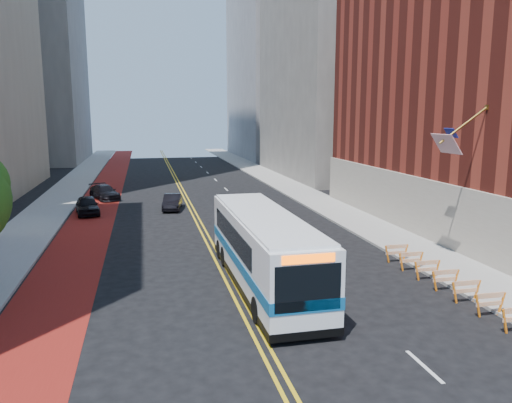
{
  "coord_description": "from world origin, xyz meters",
  "views": [
    {
      "loc": [
        -3.91,
        -15.56,
        8.15
      ],
      "look_at": [
        1.41,
        8.0,
        3.9
      ],
      "focal_mm": 35.0,
      "sensor_mm": 36.0,
      "label": 1
    }
  ],
  "objects": [
    {
      "name": "ground",
      "position": [
        0.0,
        0.0,
        0.0
      ],
      "size": [
        160.0,
        160.0,
        0.0
      ],
      "primitive_type": "plane",
      "color": "black",
      "rests_on": "ground"
    },
    {
      "name": "transit_bus",
      "position": [
        1.48,
        6.84,
        1.85
      ],
      "size": [
        2.93,
        12.89,
        3.54
      ],
      "rotation": [
        0.0,
        0.0,
        0.01
      ],
      "color": "white",
      "rests_on": "ground"
    },
    {
      "name": "sidewalk_right",
      "position": [
        12.0,
        30.0,
        0.07
      ],
      "size": [
        4.0,
        140.0,
        0.15
      ],
      "primitive_type": "cube",
      "color": "gray",
      "rests_on": "ground"
    },
    {
      "name": "midrise_right_near",
      "position": [
        23.0,
        48.0,
        20.0
      ],
      "size": [
        18.0,
        26.0,
        40.0
      ],
      "primitive_type": "cube",
      "color": "slate",
      "rests_on": "ground"
    },
    {
      "name": "midrise_right_far",
      "position": [
        24.0,
        78.0,
        27.5
      ],
      "size": [
        20.0,
        28.0,
        55.0
      ],
      "primitive_type": "cube",
      "color": "gray",
      "rests_on": "ground"
    },
    {
      "name": "car_b",
      "position": [
        -1.64,
        27.36,
        0.66
      ],
      "size": [
        1.98,
        4.19,
        1.33
      ],
      "primitive_type": "imported",
      "rotation": [
        0.0,
        0.0,
        -0.15
      ],
      "color": "black",
      "rests_on": "ground"
    },
    {
      "name": "center_line_inner",
      "position": [
        -0.18,
        30.0,
        0.0
      ],
      "size": [
        0.14,
        140.0,
        0.01
      ],
      "primitive_type": "cube",
      "color": "gold",
      "rests_on": "ground"
    },
    {
      "name": "center_line_outer",
      "position": [
        0.18,
        30.0,
        0.0
      ],
      "size": [
        0.14,
        140.0,
        0.01
      ],
      "primitive_type": "cube",
      "color": "gold",
      "rests_on": "ground"
    },
    {
      "name": "car_c",
      "position": [
        -7.73,
        34.06,
        0.69
      ],
      "size": [
        3.55,
        5.11,
        1.37
      ],
      "primitive_type": "imported",
      "rotation": [
        0.0,
        0.0,
        0.38
      ],
      "color": "black",
      "rests_on": "ground"
    },
    {
      "name": "bus_lane_paint",
      "position": [
        -8.1,
        30.0,
        0.0
      ],
      "size": [
        3.6,
        140.0,
        0.01
      ],
      "primitive_type": "cube",
      "color": "maroon",
      "rests_on": "ground"
    },
    {
      "name": "construction_barriers",
      "position": [
        9.6,
        3.42,
        0.68
      ],
      "size": [
        1.42,
        10.91,
        1.0
      ],
      "color": "orange",
      "rests_on": "ground"
    },
    {
      "name": "sidewalk_left",
      "position": [
        -12.0,
        30.0,
        0.07
      ],
      "size": [
        4.0,
        140.0,
        0.15
      ],
      "primitive_type": "cube",
      "color": "gray",
      "rests_on": "ground"
    },
    {
      "name": "lane_dashes",
      "position": [
        4.8,
        38.0,
        0.01
      ],
      "size": [
        0.14,
        98.2,
        0.01
      ],
      "color": "silver",
      "rests_on": "ground"
    },
    {
      "name": "car_a",
      "position": [
        -8.58,
        26.82,
        0.74
      ],
      "size": [
        2.43,
        4.57,
        1.48
      ],
      "primitive_type": "imported",
      "rotation": [
        0.0,
        0.0,
        0.16
      ],
      "color": "black",
      "rests_on": "ground"
    }
  ]
}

